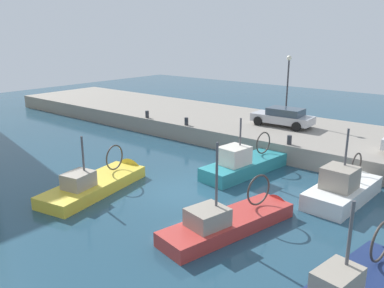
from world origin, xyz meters
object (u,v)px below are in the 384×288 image
at_px(fishing_boat_yellow, 101,187).
at_px(quay_streetlamp, 288,78).
at_px(fishing_boat_red, 235,225).
at_px(mooring_bollard_north, 147,114).
at_px(mooring_bollard_mid, 186,121).
at_px(mooring_bollard_south, 289,140).
at_px(fishing_boat_white, 345,195).
at_px(fishing_boat_teal, 248,169).
at_px(parked_car_silver, 283,117).

relative_size(fishing_boat_yellow, quay_streetlamp, 1.45).
height_order(fishing_boat_red, mooring_bollard_north, fishing_boat_red).
xyz_separation_m(fishing_boat_red, mooring_bollard_mid, (8.89, 10.06, 1.36)).
xyz_separation_m(fishing_boat_red, quay_streetlamp, (14.54, 5.16, 4.34)).
distance_m(mooring_bollard_north, quay_streetlamp, 10.96).
bearing_deg(mooring_bollard_south, fishing_boat_white, -124.32).
bearing_deg(mooring_bollard_north, fishing_boat_teal, -104.20).
relative_size(fishing_boat_red, fishing_boat_teal, 1.04).
xyz_separation_m(mooring_bollard_south, quay_streetlamp, (5.65, 3.10, 2.98)).
relative_size(fishing_boat_red, mooring_bollard_north, 12.74).
distance_m(fishing_boat_red, parked_car_silver, 13.89).
distance_m(fishing_boat_red, fishing_boat_yellow, 7.65).
distance_m(fishing_boat_yellow, parked_car_silver, 14.21).
distance_m(mooring_bollard_south, quay_streetlamp, 7.10).
height_order(mooring_bollard_mid, mooring_bollard_north, same).
bearing_deg(mooring_bollard_south, quay_streetlamp, 28.74).
bearing_deg(quay_streetlamp, fishing_boat_teal, -166.62).
bearing_deg(fishing_boat_white, parked_car_silver, 44.31).
bearing_deg(fishing_boat_teal, fishing_boat_yellow, 147.20).
relative_size(mooring_bollard_mid, quay_streetlamp, 0.11).
bearing_deg(fishing_boat_white, fishing_boat_teal, 86.98).
height_order(fishing_boat_white, mooring_bollard_north, fishing_boat_white).
bearing_deg(parked_car_silver, mooring_bollard_north, 113.41).
bearing_deg(mooring_bollard_north, mooring_bollard_south, -90.00).
height_order(fishing_boat_red, fishing_boat_white, fishing_boat_red).
relative_size(mooring_bollard_north, quay_streetlamp, 0.11).
height_order(fishing_boat_teal, quay_streetlamp, quay_streetlamp).
distance_m(fishing_boat_yellow, mooring_bollard_mid, 10.06).
distance_m(fishing_boat_teal, fishing_boat_white, 5.58).
bearing_deg(mooring_bollard_mid, fishing_boat_yellow, -165.75).
bearing_deg(fishing_boat_white, mooring_bollard_south, 55.68).
relative_size(fishing_boat_red, mooring_bollard_mid, 12.74).
bearing_deg(fishing_boat_white, fishing_boat_red, 157.58).
distance_m(fishing_boat_white, mooring_bollard_north, 16.80).
xyz_separation_m(mooring_bollard_south, mooring_bollard_mid, (0.00, 8.00, 0.00)).
xyz_separation_m(parked_car_silver, mooring_bollard_north, (-4.11, 9.48, -0.41)).
distance_m(parked_car_silver, mooring_bollard_north, 10.34).
distance_m(fishing_boat_teal, mooring_bollard_north, 11.32).
bearing_deg(fishing_boat_yellow, quay_streetlamp, -9.08).
bearing_deg(fishing_boat_yellow, fishing_boat_white, -56.59).
relative_size(fishing_boat_red, quay_streetlamp, 1.45).
distance_m(fishing_boat_yellow, mooring_bollard_north, 11.70).
height_order(parked_car_silver, mooring_bollard_south, parked_car_silver).
distance_m(fishing_boat_red, quay_streetlamp, 16.03).
bearing_deg(parked_car_silver, fishing_boat_teal, -168.33).
distance_m(fishing_boat_white, mooring_bollard_mid, 12.90).
bearing_deg(fishing_boat_yellow, parked_car_silver, -12.41).
height_order(parked_car_silver, quay_streetlamp, quay_streetlamp).
relative_size(fishing_boat_white, mooring_bollard_north, 10.37).
distance_m(fishing_boat_teal, mooring_bollard_mid, 7.55).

